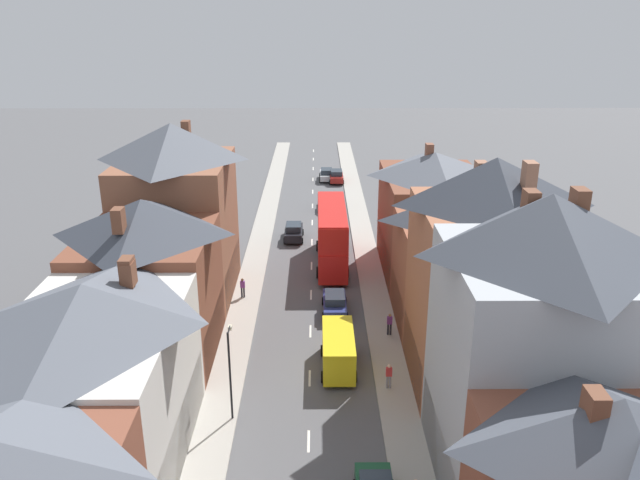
% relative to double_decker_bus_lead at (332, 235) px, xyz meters
% --- Properties ---
extents(pavement_left, '(2.20, 104.00, 0.14)m').
position_rel_double_decker_bus_lead_xyz_m(pavement_left, '(-6.89, 1.63, -2.75)').
color(pavement_left, '#A8A399').
rests_on(pavement_left, ground).
extents(pavement_right, '(2.20, 104.00, 0.14)m').
position_rel_double_decker_bus_lead_xyz_m(pavement_right, '(3.31, 1.63, -2.75)').
color(pavement_right, '#A8A399').
rests_on(pavement_right, ground).
extents(centre_line_dashes, '(0.14, 97.80, 0.01)m').
position_rel_double_decker_bus_lead_xyz_m(centre_line_dashes, '(-1.79, -0.37, -2.81)').
color(centre_line_dashes, silver).
rests_on(centre_line_dashes, ground).
extents(terrace_row_left, '(8.00, 49.00, 13.69)m').
position_rel_double_decker_bus_lead_xyz_m(terrace_row_left, '(-11.97, -24.51, 2.68)').
color(terrace_row_left, brown).
rests_on(terrace_row_left, ground).
extents(terrace_row_right, '(8.00, 54.01, 14.37)m').
position_rel_double_decker_bus_lead_xyz_m(terrace_row_right, '(8.39, -23.68, 3.23)').
color(terrace_row_right, brown).
rests_on(terrace_row_right, ground).
extents(double_decker_bus_lead, '(2.74, 10.80, 5.30)m').
position_rel_double_decker_bus_lead_xyz_m(double_decker_bus_lead, '(0.00, 0.00, 0.00)').
color(double_decker_bus_lead, red).
rests_on(double_decker_bus_lead, ground).
extents(car_near_blue, '(1.90, 4.09, 1.65)m').
position_rel_double_decker_bus_lead_xyz_m(car_near_blue, '(1.31, 28.21, -1.99)').
color(car_near_blue, maroon).
rests_on(car_near_blue, ground).
extents(car_near_silver, '(1.90, 4.13, 1.59)m').
position_rel_double_decker_bus_lead_xyz_m(car_near_silver, '(0.01, 29.19, -2.02)').
color(car_near_silver, '#B7BABF').
rests_on(car_near_silver, ground).
extents(car_parked_left_a, '(1.90, 4.37, 1.63)m').
position_rel_double_decker_bus_lead_xyz_m(car_parked_left_a, '(0.01, 16.60, -2.00)').
color(car_parked_left_a, '#4C515B').
rests_on(car_parked_left_a, ground).
extents(car_parked_right_a, '(1.90, 4.05, 1.67)m').
position_rel_double_decker_bus_lead_xyz_m(car_parked_right_a, '(-3.59, 6.43, -1.98)').
color(car_parked_right_a, black).
rests_on(car_parked_right_a, ground).
extents(car_parked_left_b, '(1.90, 4.14, 1.63)m').
position_rel_double_decker_bus_lead_xyz_m(car_parked_left_b, '(0.01, -9.48, -1.99)').
color(car_parked_left_b, navy).
rests_on(car_parked_left_b, ground).
extents(delivery_van, '(2.20, 5.20, 2.41)m').
position_rel_double_decker_bus_lead_xyz_m(delivery_van, '(0.01, -17.19, -1.48)').
color(delivery_van, yellow).
rests_on(delivery_van, ground).
extents(pedestrian_mid_right, '(0.36, 0.22, 1.61)m').
position_rel_double_decker_bus_lead_xyz_m(pedestrian_mid_right, '(2.95, -19.64, -1.78)').
color(pedestrian_mid_right, gray).
rests_on(pedestrian_mid_right, pavement_right).
extents(pedestrian_far_left, '(0.36, 0.22, 1.61)m').
position_rel_double_decker_bus_lead_xyz_m(pedestrian_far_left, '(3.72, -13.12, -1.78)').
color(pedestrian_far_left, '#23232D').
rests_on(pedestrian_far_left, pavement_right).
extents(pedestrian_far_right, '(0.36, 0.22, 1.61)m').
position_rel_double_decker_bus_lead_xyz_m(pedestrian_far_right, '(-7.15, -7.04, -1.78)').
color(pedestrian_far_right, '#23232D').
rests_on(pedestrian_far_right, pavement_left).
extents(street_lamp, '(0.20, 1.12, 5.50)m').
position_rel_double_decker_bus_lead_xyz_m(street_lamp, '(-6.04, -22.39, 0.43)').
color(street_lamp, black).
rests_on(street_lamp, ground).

